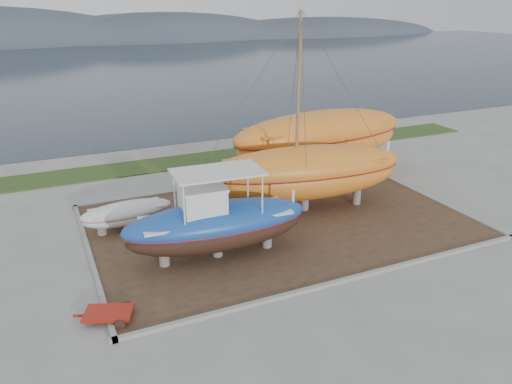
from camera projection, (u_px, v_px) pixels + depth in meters
name	position (u px, v px, depth m)	size (l,w,h in m)	color
ground	(320.00, 258.00, 21.61)	(140.00, 140.00, 0.00)	gray
dirt_patch	(279.00, 222.00, 24.99)	(18.00, 12.00, 0.06)	#422D1E
curb_frame	(279.00, 221.00, 24.97)	(18.60, 12.60, 0.15)	gray
grass_strip	(204.00, 159.00, 34.74)	(44.00, 3.00, 0.08)	#284219
sea	(95.00, 67.00, 80.99)	(260.00, 100.00, 0.04)	#192432
mountain_ridge	(65.00, 42.00, 127.65)	(200.00, 36.00, 20.00)	#333D49
blue_caique	(216.00, 215.00, 20.97)	(8.02, 2.51, 3.86)	#1A4BA3
white_dinghy	(128.00, 216.00, 23.94)	(4.38, 1.64, 1.32)	silver
orange_sailboat	(308.00, 117.00, 24.58)	(10.47, 3.09, 9.97)	orange
orange_bare_hull	(320.00, 144.00, 30.94)	(11.99, 3.60, 3.93)	orange
red_trailer	(109.00, 316.00, 17.36)	(2.45, 1.22, 0.35)	#A82213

